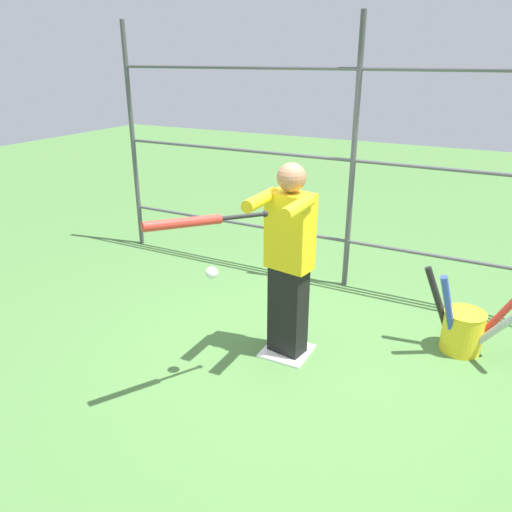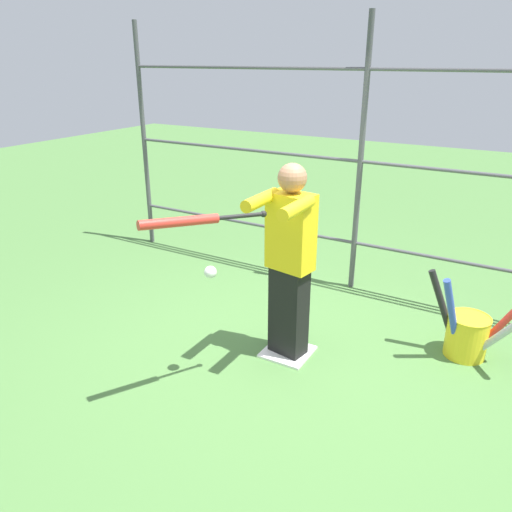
{
  "view_description": "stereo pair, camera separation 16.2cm",
  "coord_description": "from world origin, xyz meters",
  "px_view_note": "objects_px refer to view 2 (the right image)",
  "views": [
    {
      "loc": [
        -1.53,
        3.49,
        2.44
      ],
      "look_at": [
        0.18,
        0.25,
        0.97
      ],
      "focal_mm": 35.0,
      "sensor_mm": 36.0,
      "label": 1
    },
    {
      "loc": [
        -1.67,
        3.42,
        2.44
      ],
      "look_at": [
        0.18,
        0.25,
        0.97
      ],
      "focal_mm": 35.0,
      "sensor_mm": 36.0,
      "label": 2
    }
  ],
  "objects_px": {
    "batter": "(289,258)",
    "baseball_bat_swinging": "(190,221)",
    "softball_in_flight": "(210,272)",
    "bat_bucket": "(469,333)"
  },
  "relations": [
    {
      "from": "softball_in_flight",
      "to": "batter",
      "type": "bearing_deg",
      "value": -120.66
    },
    {
      "from": "batter",
      "to": "softball_in_flight",
      "type": "bearing_deg",
      "value": 59.34
    },
    {
      "from": "batter",
      "to": "baseball_bat_swinging",
      "type": "bearing_deg",
      "value": 73.57
    },
    {
      "from": "baseball_bat_swinging",
      "to": "softball_in_flight",
      "type": "xyz_separation_m",
      "value": [
        0.09,
        -0.32,
        -0.51
      ]
    },
    {
      "from": "bat_bucket",
      "to": "baseball_bat_swinging",
      "type": "bearing_deg",
      "value": 45.64
    },
    {
      "from": "batter",
      "to": "softball_in_flight",
      "type": "height_order",
      "value": "batter"
    },
    {
      "from": "baseball_bat_swinging",
      "to": "softball_in_flight",
      "type": "relative_size",
      "value": 8.74
    },
    {
      "from": "batter",
      "to": "baseball_bat_swinging",
      "type": "distance_m",
      "value": 1.1
    },
    {
      "from": "baseball_bat_swinging",
      "to": "batter",
      "type": "bearing_deg",
      "value": -106.43
    },
    {
      "from": "batter",
      "to": "baseball_bat_swinging",
      "type": "relative_size",
      "value": 2.01
    }
  ]
}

